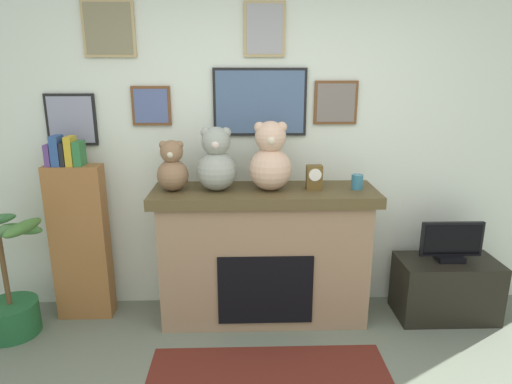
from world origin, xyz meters
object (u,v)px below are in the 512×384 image
bookshelf (80,237)px  fireplace (265,253)px  tv_stand (446,288)px  mantel_clock (314,177)px  candle_jar (357,182)px  television (451,243)px  teddy_bear_grey (216,162)px  teddy_bear_brown (270,159)px  potted_plant (8,293)px  teddy_bear_cream (172,168)px

bookshelf → fireplace: bearing=-1.9°
bookshelf → tv_stand: 2.86m
tv_stand → mantel_clock: bearing=178.1°
fireplace → tv_stand: 1.45m
fireplace → candle_jar: bearing=-1.5°
television → candle_jar: candle_jar is taller
television → teddy_bear_grey: 1.88m
teddy_bear_grey → fireplace: bearing=3.0°
tv_stand → teddy_bear_brown: bearing=178.5°
fireplace → potted_plant: 1.89m
fireplace → teddy_bear_cream: teddy_bear_cream is taller
candle_jar → mantel_clock: (-0.32, -0.00, 0.04)m
fireplace → bookshelf: (-1.41, 0.05, 0.13)m
television → mantel_clock: 1.18m
television → teddy_bear_grey: (-1.77, 0.04, 0.63)m
television → bookshelf: bearing=177.9°
fireplace → candle_jar: 0.88m
mantel_clock → tv_stand: bearing=-1.9°
fireplace → mantel_clock: (0.36, -0.02, 0.60)m
tv_stand → teddy_bear_brown: teddy_bear_brown is taller
teddy_bear_cream → television: bearing=-1.0°
bookshelf → teddy_bear_grey: teddy_bear_grey is taller
mantel_clock → teddy_bear_cream: (-1.03, 0.00, 0.08)m
fireplace → potted_plant: size_ratio=1.84×
teddy_bear_grey → tv_stand: bearing=-1.1°
bookshelf → teddy_bear_grey: size_ratio=3.10×
mantel_clock → teddy_bear_brown: (-0.32, 0.00, 0.13)m
tv_stand → teddy_bear_cream: bearing=179.0°
candle_jar → teddy_bear_cream: 1.35m
potted_plant → television: 3.30m
bookshelf → mantel_clock: 1.83m
potted_plant → teddy_bear_grey: bearing=6.8°
bookshelf → teddy_bear_cream: (0.74, -0.06, 0.55)m
tv_stand → television: size_ratio=1.60×
potted_plant → teddy_bear_grey: (1.52, 0.18, 0.92)m
fireplace → television: (1.42, -0.05, 0.09)m
mantel_clock → teddy_bear_brown: size_ratio=0.36×
potted_plant → fireplace: bearing=6.1°
television → teddy_bear_brown: teddy_bear_brown is taller
teddy_bear_cream → teddy_bear_brown: size_ratio=0.74×
fireplace → teddy_bear_brown: 0.74m
bookshelf → potted_plant: 0.62m
potted_plant → teddy_bear_cream: 1.50m
teddy_bear_cream → fireplace: bearing=1.6°
teddy_bear_cream → teddy_bear_brown: teddy_bear_brown is taller
candle_jar → teddy_bear_cream: teddy_bear_cream is taller
fireplace → teddy_bear_cream: (-0.67, -0.02, 0.68)m
tv_stand → television: (0.00, -0.00, 0.38)m
mantel_clock → candle_jar: bearing=0.2°
bookshelf → candle_jar: (2.08, -0.06, 0.44)m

